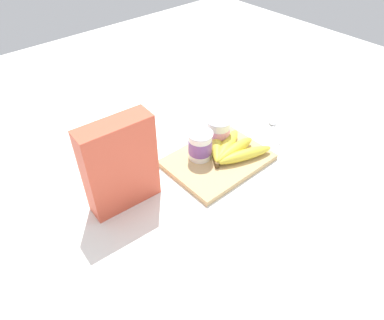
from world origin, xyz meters
TOP-DOWN VIEW (x-y plane):
  - ground_plane at (0.00, 0.00)m, footprint 2.40×2.40m
  - cutting_board at (0.00, 0.00)m, footprint 0.29×0.22m
  - cereal_box at (-0.29, 0.05)m, footprint 0.19×0.07m
  - yogurt_cup_front at (-0.04, 0.04)m, footprint 0.07×0.07m
  - yogurt_cup_back at (0.06, 0.06)m, footprint 0.08×0.08m
  - banana_bunch at (0.04, -0.01)m, footprint 0.19×0.21m
  - spoon at (0.27, -0.00)m, footprint 0.10×0.11m

SIDE VIEW (x-z plane):
  - ground_plane at x=0.00m, z-range 0.00..0.00m
  - spoon at x=0.27m, z-range 0.00..0.01m
  - cutting_board at x=0.00m, z-range 0.00..0.02m
  - banana_bunch at x=0.04m, z-range 0.01..0.05m
  - yogurt_cup_back at x=0.06m, z-range 0.02..0.10m
  - yogurt_cup_front at x=-0.04m, z-range 0.02..0.10m
  - cereal_box at x=-0.29m, z-range 0.00..0.25m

